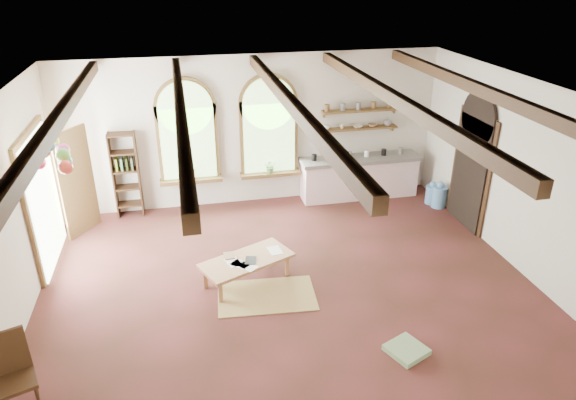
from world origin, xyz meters
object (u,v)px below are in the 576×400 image
object	(u,v)px
coffee_table	(247,262)
side_chair	(19,389)
balloon_cluster	(51,153)
kitchen_counter	(359,177)

from	to	relation	value
coffee_table	side_chair	xyz separation A→B (m)	(-3.01, -2.12, -0.08)
balloon_cluster	coffee_table	bearing A→B (deg)	-9.46
kitchen_counter	coffee_table	world-z (taller)	kitchen_counter
coffee_table	balloon_cluster	size ratio (longest dim) A/B	1.46
kitchen_counter	side_chair	world-z (taller)	side_chair
coffee_table	side_chair	size ratio (longest dim) A/B	1.58
kitchen_counter	side_chair	xyz separation A→B (m)	(-5.96, -4.98, -0.17)
side_chair	balloon_cluster	bearing A→B (deg)	84.44
kitchen_counter	side_chair	distance (m)	7.77
coffee_table	side_chair	distance (m)	3.68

